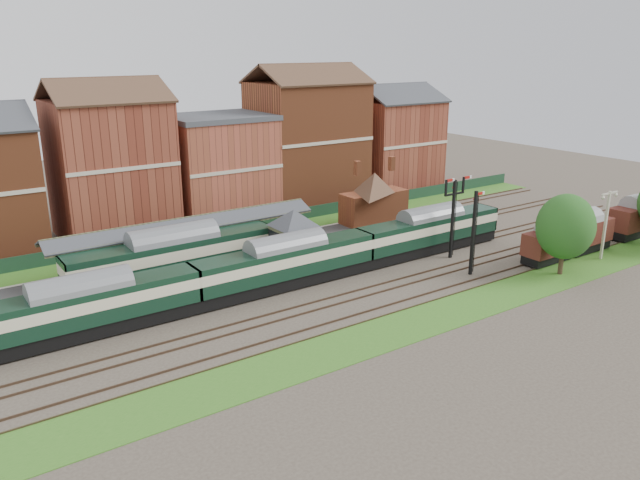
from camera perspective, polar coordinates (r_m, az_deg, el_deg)
ground at (r=58.64m, az=1.85°, el=-3.13°), size 160.00×160.00×0.00m
grass_back at (r=71.44m, az=-5.80°, el=0.62°), size 90.00×4.50×0.06m
grass_front at (r=50.24m, az=10.07°, el=-7.00°), size 90.00×5.00×0.06m
fence at (r=72.93m, az=-6.58°, el=1.53°), size 90.00×0.12×1.50m
platform at (r=63.79m, az=-7.00°, el=-1.05°), size 55.00×3.40×1.00m
signal_box at (r=58.54m, az=-2.37°, el=0.13°), size 5.40×5.40×6.00m
brick_hut at (r=63.56m, az=3.75°, el=-0.37°), size 3.20×2.64×2.94m
station_building at (r=71.95m, az=4.97°, el=4.00°), size 8.10×8.10×5.90m
canopy at (r=60.21m, az=-12.18°, el=1.62°), size 26.00×3.89×4.08m
semaphore_bracket at (r=63.16m, az=12.09°, el=2.41°), size 3.60×0.25×8.18m
semaphore_siding at (r=58.95m, az=13.86°, el=0.73°), size 1.23×0.25×8.00m
yard_lamp at (r=67.52m, az=24.67°, el=1.58°), size 2.60×0.22×7.00m
town_backdrop at (r=77.56m, az=-9.33°, el=7.12°), size 69.00×10.00×16.00m
dmu_train at (r=54.74m, az=-3.09°, el=-2.05°), size 52.14×2.74×4.01m
platform_railcar at (r=56.99m, az=-13.19°, el=-1.48°), size 19.11×3.01×4.40m
goods_van_a at (r=65.02m, az=20.14°, el=-0.36°), size 5.47×2.37×3.32m
goods_van_b at (r=70.05m, az=23.16°, el=0.65°), size 5.92×2.56×3.59m
goods_van_c at (r=77.38m, az=26.67°, el=1.74°), size 6.14×2.66×3.72m
tree_far at (r=61.35m, az=21.53°, el=1.14°), size 5.28×5.28×7.71m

